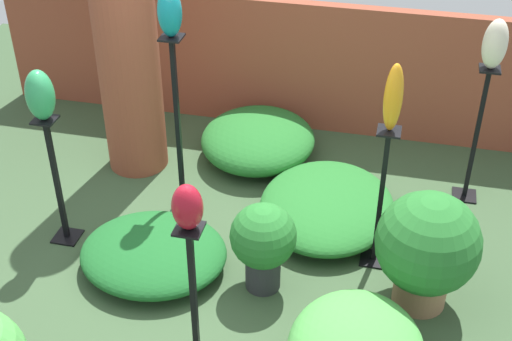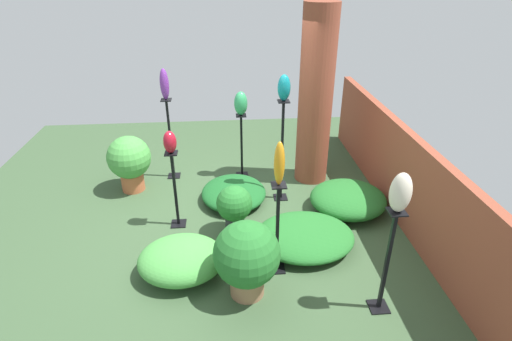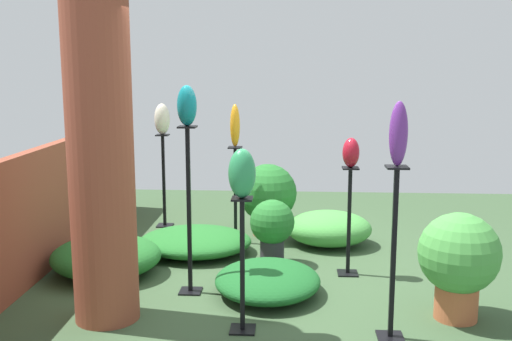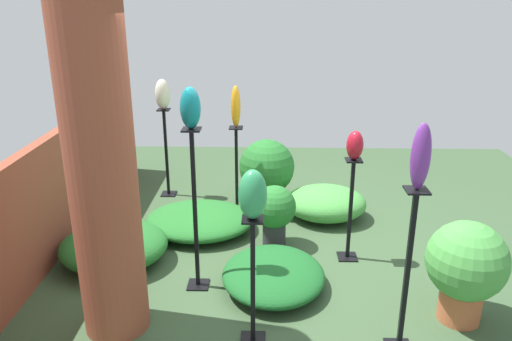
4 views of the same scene
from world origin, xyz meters
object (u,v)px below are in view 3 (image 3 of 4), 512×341
(art_vase_amber, at_px, (235,126))
(pedestal_amber, at_px, (235,199))
(pedestal_teal, at_px, (189,217))
(pedestal_ruby, at_px, (349,226))
(pedestal_jade, at_px, (242,271))
(art_vase_ivory, at_px, (162,119))
(art_vase_jade, at_px, (242,173))
(potted_plant_near_pillar, at_px, (268,196))
(pedestal_ivory, at_px, (164,185))
(art_vase_teal, at_px, (187,106))
(potted_plant_mid_right, at_px, (272,226))
(potted_plant_back_center, at_px, (459,258))
(brick_pillar, at_px, (101,155))
(art_vase_ruby, at_px, (351,153))
(pedestal_violet, at_px, (393,261))
(art_vase_violet, at_px, (398,134))

(art_vase_amber, bearing_deg, pedestal_amber, 0.00)
(pedestal_teal, height_order, pedestal_ruby, pedestal_teal)
(pedestal_jade, xyz_separation_m, art_vase_ivory, (3.05, 1.26, 0.91))
(art_vase_jade, distance_m, potted_plant_near_pillar, 2.82)
(art_vase_amber, bearing_deg, pedestal_teal, 170.28)
(pedestal_jade, distance_m, pedestal_ivory, 3.30)
(art_vase_jade, bearing_deg, art_vase_ivory, 22.54)
(art_vase_teal, bearing_deg, potted_plant_mid_right, -41.13)
(pedestal_ivory, bearing_deg, potted_plant_back_center, -132.13)
(brick_pillar, distance_m, potted_plant_near_pillar, 2.96)
(art_vase_ivory, bearing_deg, art_vase_ruby, -127.38)
(brick_pillar, relative_size, potted_plant_back_center, 3.06)
(pedestal_amber, bearing_deg, art_vase_amber, 0.00)
(art_vase_ruby, bearing_deg, brick_pillar, 119.64)
(brick_pillar, xyz_separation_m, pedestal_ruby, (1.19, -2.08, -0.88))
(art_vase_ruby, xyz_separation_m, art_vase_ivory, (1.69, 2.21, 0.16))
(pedestal_ruby, xyz_separation_m, art_vase_ivory, (1.69, 2.21, 0.90))
(pedestal_violet, bearing_deg, art_vase_amber, 30.29)
(art_vase_amber, relative_size, art_vase_teal, 1.37)
(pedestal_violet, relative_size, potted_plant_back_center, 1.50)
(brick_pillar, distance_m, potted_plant_back_center, 3.00)
(art_vase_teal, distance_m, art_vase_ivory, 2.40)
(art_vase_jade, bearing_deg, pedestal_ruby, -34.95)
(pedestal_ivory, height_order, potted_plant_back_center, pedestal_ivory)
(pedestal_violet, distance_m, art_vase_teal, 2.19)
(pedestal_violet, xyz_separation_m, pedestal_teal, (0.84, 1.69, 0.10))
(pedestal_ruby, bearing_deg, art_vase_jade, 145.05)
(art_vase_amber, distance_m, potted_plant_back_center, 3.00)
(pedestal_jade, bearing_deg, pedestal_teal, 34.95)
(pedestal_teal, relative_size, art_vase_ruby, 5.32)
(pedestal_amber, bearing_deg, art_vase_violet, -149.71)
(pedestal_violet, relative_size, pedestal_ivory, 1.12)
(pedestal_jade, relative_size, potted_plant_back_center, 1.20)
(art_vase_amber, bearing_deg, potted_plant_near_pillar, -46.53)
(pedestal_ruby, bearing_deg, pedestal_jade, 145.05)
(pedestal_teal, bearing_deg, pedestal_ruby, -69.02)
(pedestal_amber, bearing_deg, art_vase_teal, 170.28)
(art_vase_violet, bearing_deg, art_vase_teal, 63.51)
(pedestal_ruby, distance_m, art_vase_jade, 1.82)
(pedestal_violet, relative_size, potted_plant_mid_right, 1.94)
(potted_plant_back_center, bearing_deg, potted_plant_near_pillar, 34.68)
(pedestal_violet, height_order, pedestal_teal, pedestal_teal)
(art_vase_violet, distance_m, art_vase_teal, 1.89)
(art_vase_jade, height_order, art_vase_ivory, art_vase_ivory)
(brick_pillar, bearing_deg, pedestal_ruby, -60.36)
(potted_plant_back_center, bearing_deg, pedestal_ruby, 37.63)
(pedestal_amber, bearing_deg, art_vase_ivory, 55.64)
(pedestal_violet, relative_size, pedestal_jade, 1.25)
(art_vase_violet, bearing_deg, pedestal_jade, 87.01)
(brick_pillar, relative_size, art_vase_ivory, 7.00)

